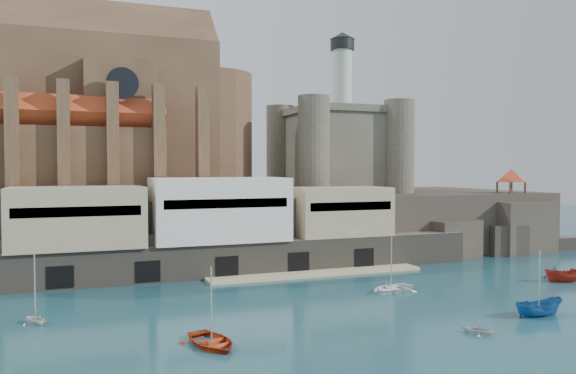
# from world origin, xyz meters

# --- Properties ---
(ground) EXTENTS (300.00, 300.00, 0.00)m
(ground) POSITION_xyz_m (0.00, 0.00, 0.00)
(ground) COLOR #17434F
(ground) RESTS_ON ground
(promontory) EXTENTS (100.00, 36.00, 10.00)m
(promontory) POSITION_xyz_m (-0.19, 39.37, 4.92)
(promontory) COLOR #29231F
(promontory) RESTS_ON ground
(quay) EXTENTS (70.00, 12.00, 13.05)m
(quay) POSITION_xyz_m (-10.19, 23.07, 6.07)
(quay) COLOR #645C50
(quay) RESTS_ON ground
(church) EXTENTS (47.00, 25.93, 30.51)m
(church) POSITION_xyz_m (-24.13, 41.85, 22.13)
(church) COLOR #4F3725
(church) RESTS_ON promontory
(castle_keep) EXTENTS (21.20, 21.20, 29.30)m
(castle_keep) POSITION_xyz_m (16.08, 41.08, 18.31)
(castle_keep) COLOR #4E4A3D
(castle_keep) RESTS_ON promontory
(rock_outcrop) EXTENTS (14.50, 10.50, 8.70)m
(rock_outcrop) POSITION_xyz_m (42.00, 25.84, 4.02)
(rock_outcrop) COLOR #29231F
(rock_outcrop) RESTS_ON ground
(pavilion) EXTENTS (6.40, 6.40, 5.40)m
(pavilion) POSITION_xyz_m (42.00, 26.00, 12.73)
(pavilion) COLOR #4F3725
(pavilion) RESTS_ON rock_outcrop
(boat_0) EXTENTS (4.55, 2.15, 6.14)m
(boat_0) POSITION_xyz_m (-18.03, -6.60, 0.00)
(boat_0) COLOR #BC3410
(boat_0) RESTS_ON ground
(boat_1) EXTENTS (2.68, 2.71, 2.74)m
(boat_1) POSITION_xyz_m (4.38, -11.56, 0.00)
(boat_1) COLOR silver
(boat_1) RESTS_ON ground
(boat_2) EXTENTS (2.15, 2.10, 5.32)m
(boat_2) POSITION_xyz_m (13.71, -8.93, 0.00)
(boat_2) COLOR #1A5397
(boat_2) RESTS_ON ground
(boat_4) EXTENTS (3.04, 2.72, 3.01)m
(boat_4) POSITION_xyz_m (-31.80, 5.44, 0.00)
(boat_4) COLOR beige
(boat_4) RESTS_ON ground
(boat_5) EXTENTS (2.44, 2.41, 5.23)m
(boat_5) POSITION_xyz_m (29.27, 2.58, 0.00)
(boat_5) COLOR maroon
(boat_5) RESTS_ON ground
(boat_6) EXTENTS (2.60, 4.59, 6.18)m
(boat_6) POSITION_xyz_m (6.02, 5.59, 0.00)
(boat_6) COLOR white
(boat_6) RESTS_ON ground
(boat_7) EXTENTS (3.18, 3.41, 3.39)m
(boat_7) POSITION_xyz_m (30.00, 4.97, 0.00)
(boat_7) COLOR #224F85
(boat_7) RESTS_ON ground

